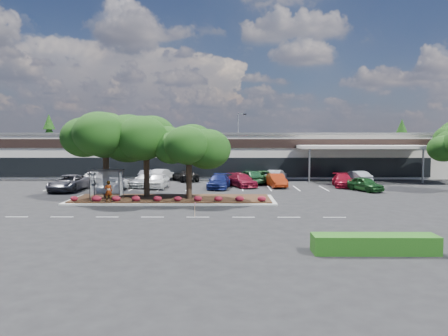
{
  "coord_description": "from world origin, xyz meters",
  "views": [
    {
      "loc": [
        2.88,
        -34.34,
        5.59
      ],
      "look_at": [
        2.54,
        8.45,
        2.6
      ],
      "focal_mm": 35.0,
      "sensor_mm": 36.0,
      "label": 1
    }
  ],
  "objects_px": {
    "light_pole": "(239,149)",
    "survey_stake": "(195,208)",
    "car_1": "(112,184)",
    "car_0": "(69,183)"
  },
  "relations": [
    {
      "from": "survey_stake",
      "to": "car_0",
      "type": "height_order",
      "value": "car_0"
    },
    {
      "from": "survey_stake",
      "to": "car_0",
      "type": "bearing_deg",
      "value": 133.55
    },
    {
      "from": "car_0",
      "to": "survey_stake",
      "type": "bearing_deg",
      "value": -42.62
    },
    {
      "from": "light_pole",
      "to": "survey_stake",
      "type": "height_order",
      "value": "light_pole"
    },
    {
      "from": "light_pole",
      "to": "survey_stake",
      "type": "distance_m",
      "value": 32.5
    },
    {
      "from": "survey_stake",
      "to": "car_1",
      "type": "relative_size",
      "value": 0.22
    },
    {
      "from": "survey_stake",
      "to": "car_1",
      "type": "distance_m",
      "value": 18.18
    },
    {
      "from": "car_1",
      "to": "light_pole",
      "type": "bearing_deg",
      "value": 58.1
    },
    {
      "from": "light_pole",
      "to": "car_0",
      "type": "distance_m",
      "value": 25.14
    },
    {
      "from": "survey_stake",
      "to": "car_0",
      "type": "xyz_separation_m",
      "value": [
        -14.36,
        15.11,
        0.17
      ]
    }
  ]
}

